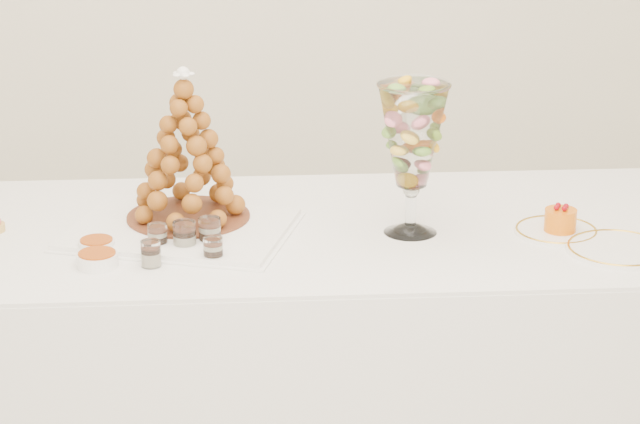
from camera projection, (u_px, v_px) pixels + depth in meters
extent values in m
cube|color=white|center=(322.00, 375.00, 3.35)|extent=(2.22, 0.93, 0.82)
cube|color=white|center=(323.00, 229.00, 3.21)|extent=(2.21, 0.93, 0.01)
cube|color=white|center=(180.00, 230.00, 3.16)|extent=(0.63, 0.55, 0.02)
cylinder|color=white|center=(410.00, 228.00, 3.17)|extent=(0.14, 0.14, 0.02)
cylinder|color=white|center=(411.00, 207.00, 3.15)|extent=(0.03, 0.03, 0.09)
sphere|color=white|center=(411.00, 189.00, 3.13)|extent=(0.04, 0.04, 0.04)
cylinder|color=white|center=(556.00, 231.00, 3.16)|extent=(0.21, 0.21, 0.01)
cylinder|color=white|center=(618.00, 249.00, 3.04)|extent=(0.25, 0.25, 0.01)
cylinder|color=white|center=(158.00, 237.00, 3.05)|extent=(0.06, 0.06, 0.06)
cylinder|color=white|center=(185.00, 236.00, 3.04)|extent=(0.06, 0.06, 0.08)
cylinder|color=white|center=(210.00, 232.00, 3.07)|extent=(0.06, 0.06, 0.07)
cylinder|color=white|center=(151.00, 254.00, 2.95)|extent=(0.05, 0.05, 0.06)
cylinder|color=white|center=(213.00, 250.00, 2.97)|extent=(0.06, 0.06, 0.06)
cylinder|color=white|center=(97.00, 246.00, 3.04)|extent=(0.09, 0.09, 0.03)
cylinder|color=white|center=(97.00, 260.00, 2.95)|extent=(0.10, 0.10, 0.03)
cylinder|color=brown|center=(188.00, 216.00, 3.22)|extent=(0.32, 0.32, 0.01)
cone|color=#8E4D15|center=(186.00, 144.00, 3.15)|extent=(0.27, 0.27, 0.38)
sphere|color=white|center=(183.00, 75.00, 3.09)|extent=(0.04, 0.04, 0.04)
cylinder|color=orange|center=(560.00, 220.00, 3.15)|extent=(0.08, 0.08, 0.06)
sphere|color=#91050E|center=(566.00, 206.00, 3.14)|extent=(0.01, 0.01, 0.01)
sphere|color=#91050E|center=(558.00, 205.00, 3.15)|extent=(0.01, 0.01, 0.01)
sphere|color=#91050E|center=(556.00, 208.00, 3.13)|extent=(0.01, 0.01, 0.01)
sphere|color=#91050E|center=(564.00, 209.00, 3.12)|extent=(0.01, 0.01, 0.01)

